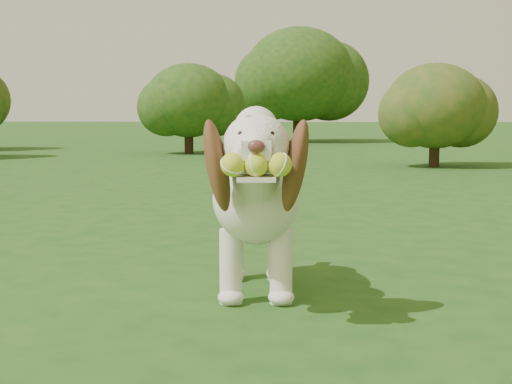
{
  "coord_description": "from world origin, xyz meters",
  "views": [
    {
      "loc": [
        0.45,
        -2.91,
        0.74
      ],
      "look_at": [
        0.32,
        -0.12,
        0.44
      ],
      "focal_mm": 55.0,
      "sensor_mm": 36.0,
      "label": 1
    }
  ],
  "objects": [
    {
      "name": "shrub_i",
      "position": [
        0.55,
        14.29,
        1.47
      ],
      "size": [
        2.41,
        2.41,
        2.49
      ],
      "color": "#382314",
      "rests_on": "ground"
    },
    {
      "name": "dog",
      "position": [
        0.3,
        0.11,
        0.4
      ],
      "size": [
        0.4,
        1.14,
        0.74
      ],
      "rotation": [
        0.0,
        0.0,
        0.05
      ],
      "color": "white",
      "rests_on": "ground"
    },
    {
      "name": "ground",
      "position": [
        0.0,
        0.0,
        0.0
      ],
      "size": [
        80.0,
        80.0,
        0.0
      ],
      "primitive_type": "plane",
      "color": "#1C4A15",
      "rests_on": "ground"
    },
    {
      "name": "shrub_c",
      "position": [
        2.22,
        7.03,
        0.76
      ],
      "size": [
        1.26,
        1.26,
        1.3
      ],
      "color": "#382314",
      "rests_on": "ground"
    },
    {
      "name": "shrub_b",
      "position": [
        -1.26,
        9.79,
        0.86
      ],
      "size": [
        1.41,
        1.41,
        1.46
      ],
      "color": "#382314",
      "rests_on": "ground"
    }
  ]
}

